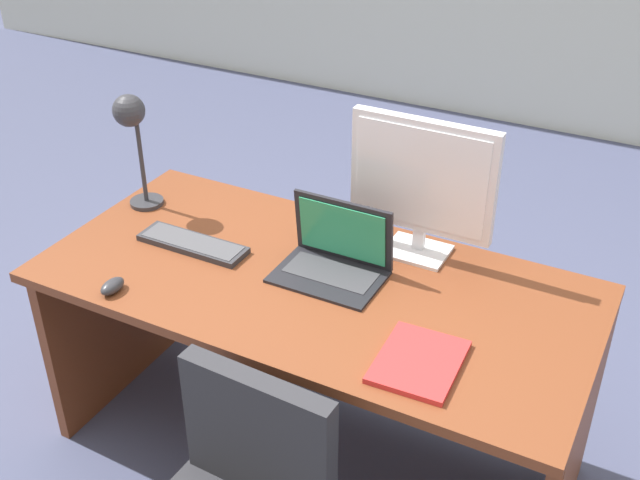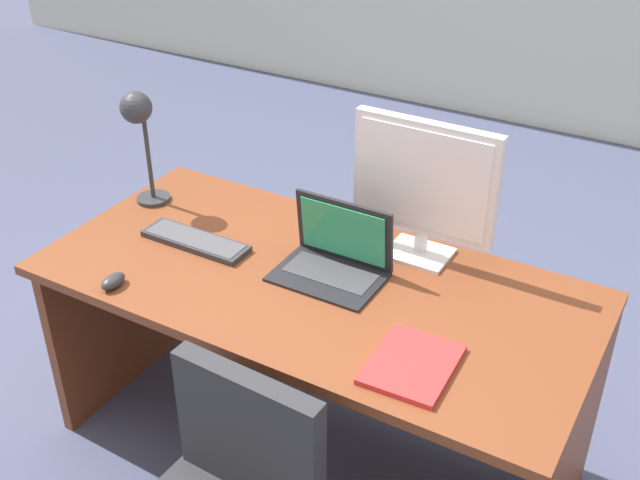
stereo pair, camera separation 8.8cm
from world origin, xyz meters
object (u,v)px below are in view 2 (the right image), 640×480
desk_lamp (139,123)px  monitor (424,183)px  laptop (337,251)px  keyboard (196,241)px  desk (322,327)px  mouse (113,281)px  book (412,364)px

desk_lamp → monitor: bearing=9.7°
laptop → desk_lamp: bearing=177.3°
monitor → desk_lamp: monitor is taller
monitor → keyboard: size_ratio=1.24×
desk_lamp → desk: bearing=-5.2°
mouse → monitor: bearing=40.8°
desk_lamp → book: desk_lamp is taller
laptop → desk_lamp: (-0.80, 0.04, 0.24)m
desk → monitor: monitor is taller
desk → laptop: 0.29m
laptop → book: bearing=-37.7°
laptop → keyboard: 0.49m
monitor → laptop: size_ratio=1.41×
laptop → mouse: (-0.54, -0.42, -0.05)m
desk → desk_lamp: 0.93m
keyboard → monitor: bearing=24.7°
monitor → desk_lamp: bearing=-170.3°
monitor → book: 0.61m
desk → mouse: mouse is taller
book → desk: bearing=147.6°
desk → laptop: (0.04, 0.03, 0.29)m
keyboard → book: bearing=-13.3°
desk → keyboard: keyboard is taller
mouse → keyboard: bearing=79.1°
book → desk_lamp: bearing=163.9°
keyboard → laptop: bearing=11.9°
desk → monitor: bearing=46.8°
monitor → keyboard: bearing=-155.3°
laptop → mouse: bearing=-142.0°
monitor → mouse: bearing=-139.2°
keyboard → desk: bearing=8.8°
mouse → desk_lamp: desk_lamp is taller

